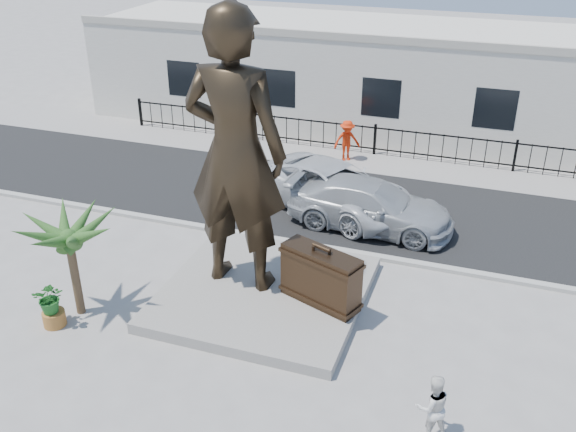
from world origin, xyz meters
name	(u,v)px	position (x,y,z in m)	size (l,w,h in m)	color
ground	(261,333)	(0.00, 0.00, 0.00)	(100.00, 100.00, 0.00)	#9E9991
street	(344,201)	(0.00, 8.00, 0.01)	(40.00, 7.00, 0.01)	black
curb	(315,246)	(0.00, 4.50, 0.06)	(40.00, 0.25, 0.12)	#A5A399
far_sidewalk	(370,161)	(0.00, 12.00, 0.01)	(40.00, 2.50, 0.02)	#9E9991
plinth	(264,293)	(-0.50, 1.50, 0.15)	(5.20, 5.20, 0.30)	gray
fence	(375,141)	(0.00, 12.80, 0.60)	(22.00, 0.10, 1.20)	black
building	(397,77)	(0.00, 17.00, 2.20)	(28.00, 7.00, 4.40)	silver
statue	(235,153)	(-1.29, 1.72, 3.97)	(2.68, 1.76, 7.34)	black
suitcase	(321,277)	(1.09, 1.39, 1.04)	(2.11, 0.67, 1.48)	#312114
tourist	(432,407)	(4.39, -1.94, 0.73)	(0.71, 0.55, 1.45)	silver
car_white	(334,188)	(-0.17, 7.20, 0.82)	(2.69, 5.83, 1.62)	silver
car_silver	(370,205)	(1.25, 6.42, 0.78)	(2.17, 5.33, 1.55)	#ABAEB0
worker	(347,141)	(-0.93, 11.78, 0.85)	(1.07, 0.61, 1.65)	red
palm_tree	(82,312)	(-4.74, -0.70, 0.00)	(1.80, 1.80, 3.20)	#29501D
planter	(54,318)	(-5.03, -1.38, 0.20)	(0.56, 0.56, 0.40)	#A5682B
shrub	(50,298)	(-5.03, -1.38, 0.82)	(0.76, 0.66, 0.84)	#1F5F20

